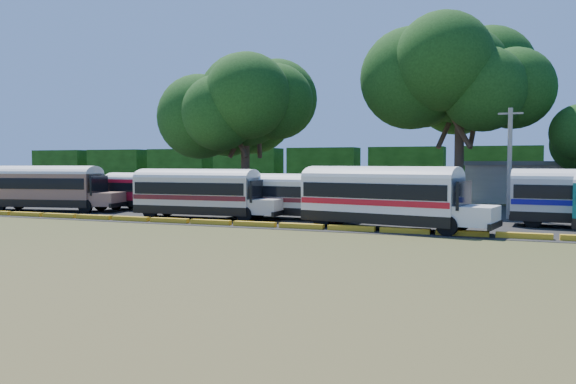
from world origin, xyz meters
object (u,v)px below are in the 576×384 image
(bus_red, at_px, (153,189))
(bus_white_red, at_px, (384,194))
(bus_beige, at_px, (47,185))
(tree_west, at_px, (245,100))
(bus_cream_west, at_px, (200,191))

(bus_red, relative_size, bus_white_red, 0.81)
(bus_beige, distance_m, tree_west, 18.90)
(bus_beige, height_order, bus_white_red, bus_white_red)
(bus_red, xyz_separation_m, tree_west, (3.64, 9.71, 7.98))
(bus_cream_west, height_order, tree_west, tree_west)
(bus_cream_west, distance_m, bus_white_red, 13.08)
(bus_beige, relative_size, bus_white_red, 0.99)
(bus_red, xyz_separation_m, bus_cream_west, (6.90, -4.44, 0.20))
(bus_beige, relative_size, bus_cream_west, 1.07)
(bus_red, height_order, bus_cream_west, bus_cream_west)
(bus_cream_west, relative_size, tree_west, 0.75)
(bus_white_red, bearing_deg, tree_west, 147.42)
(bus_cream_west, height_order, bus_white_red, bus_white_red)
(bus_beige, bearing_deg, bus_white_red, -15.14)
(bus_beige, xyz_separation_m, tree_west, (11.13, 13.22, 7.65))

